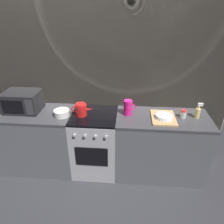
# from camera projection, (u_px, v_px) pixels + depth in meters

# --- Properties ---
(ground_plane) EXTENTS (8.00, 8.00, 0.00)m
(ground_plane) POSITION_uv_depth(u_px,v_px,m) (96.00, 167.00, 3.16)
(ground_plane) COLOR #2D2D33
(back_wall) EXTENTS (3.60, 0.05, 2.40)m
(back_wall) POSITION_uv_depth(u_px,v_px,m) (97.00, 84.00, 2.89)
(back_wall) COLOR #A39989
(back_wall) RESTS_ON ground_plane
(counter_left) EXTENTS (1.20, 0.60, 0.90)m
(counter_left) POSITION_uv_depth(u_px,v_px,m) (34.00, 140.00, 3.02)
(counter_left) COLOR #515459
(counter_left) RESTS_ON ground_plane
(stove_unit) EXTENTS (0.60, 0.63, 0.90)m
(stove_unit) POSITION_uv_depth(u_px,v_px,m) (95.00, 143.00, 2.95)
(stove_unit) COLOR #9E9EA3
(stove_unit) RESTS_ON ground_plane
(counter_right) EXTENTS (1.20, 0.60, 0.90)m
(counter_right) POSITION_uv_depth(u_px,v_px,m) (160.00, 146.00, 2.89)
(counter_right) COLOR #515459
(counter_right) RESTS_ON ground_plane
(microwave) EXTENTS (0.46, 0.35, 0.27)m
(microwave) POSITION_uv_depth(u_px,v_px,m) (23.00, 101.00, 2.79)
(microwave) COLOR black
(microwave) RESTS_ON counter_left
(kettle) EXTENTS (0.28, 0.15, 0.17)m
(kettle) POSITION_uv_depth(u_px,v_px,m) (81.00, 110.00, 2.69)
(kettle) COLOR red
(kettle) RESTS_ON stove_unit
(mixing_bowl) EXTENTS (0.20, 0.20, 0.08)m
(mixing_bowl) POSITION_uv_depth(u_px,v_px,m) (62.00, 113.00, 2.70)
(mixing_bowl) COLOR silver
(mixing_bowl) RESTS_ON counter_left
(pitcher) EXTENTS (0.16, 0.11, 0.20)m
(pitcher) POSITION_uv_depth(u_px,v_px,m) (128.00, 108.00, 2.70)
(pitcher) COLOR #E5197A
(pitcher) RESTS_ON counter_right
(dish_pile) EXTENTS (0.30, 0.40, 0.07)m
(dish_pile) POSITION_uv_depth(u_px,v_px,m) (164.00, 117.00, 2.63)
(dish_pile) COLOR tan
(dish_pile) RESTS_ON counter_right
(spice_jar) EXTENTS (0.08, 0.08, 0.10)m
(spice_jar) POSITION_uv_depth(u_px,v_px,m) (183.00, 114.00, 2.65)
(spice_jar) COLOR silver
(spice_jar) RESTS_ON counter_right
(spray_bottle) EXTENTS (0.08, 0.06, 0.20)m
(spray_bottle) POSITION_uv_depth(u_px,v_px,m) (198.00, 112.00, 2.64)
(spray_bottle) COLOR #E5CC72
(spray_bottle) RESTS_ON counter_right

